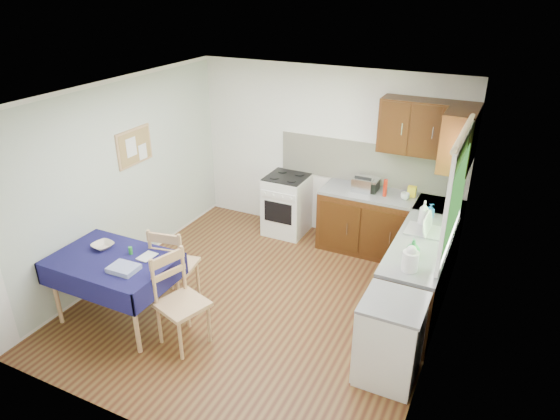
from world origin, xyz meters
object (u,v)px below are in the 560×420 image
at_px(kettle, 410,259).
at_px(sandwich_press, 367,184).
at_px(dish_rack, 427,230).
at_px(toaster, 363,185).
at_px(chair_far, 173,264).
at_px(chair_near, 179,298).
at_px(dining_table, 113,266).

bearing_deg(kettle, sandwich_press, 118.60).
bearing_deg(kettle, dish_rack, 90.13).
bearing_deg(sandwich_press, toaster, -121.44).
distance_m(chair_far, toaster, 2.76).
xyz_separation_m(chair_near, kettle, (2.13, 1.02, 0.48)).
bearing_deg(chair_far, toaster, -135.83).
bearing_deg(chair_near, dining_table, 108.04).
bearing_deg(chair_near, chair_far, 59.49).
relative_size(dining_table, toaster, 4.80).
distance_m(dining_table, chair_far, 0.68).
height_order(toaster, sandwich_press, toaster).
bearing_deg(dish_rack, dining_table, -163.19).
xyz_separation_m(chair_far, kettle, (2.61, 0.49, 0.48)).
height_order(chair_near, kettle, kettle).
bearing_deg(chair_far, chair_near, 121.02).
relative_size(chair_far, toaster, 3.72).
xyz_separation_m(dining_table, chair_far, (0.39, 0.54, -0.16)).
height_order(dining_table, chair_near, chair_near).
xyz_separation_m(toaster, dish_rack, (1.04, -0.83, -0.07)).
xyz_separation_m(sandwich_press, kettle, (1.00, -1.83, 0.04)).
height_order(toaster, kettle, kettle).
xyz_separation_m(chair_far, dish_rack, (2.60, 1.40, 0.38)).
bearing_deg(chair_near, kettle, -46.70).
bearing_deg(chair_far, sandwich_press, -135.43).
distance_m(dining_table, kettle, 3.18).
bearing_deg(kettle, chair_far, -169.43).
bearing_deg(chair_far, dining_table, 43.52).
distance_m(chair_near, sandwich_press, 3.10).
height_order(chair_far, dish_rack, dish_rack).
xyz_separation_m(dining_table, chair_near, (0.86, 0.00, -0.15)).
xyz_separation_m(chair_near, sandwich_press, (1.13, 2.85, 0.44)).
relative_size(chair_far, sandwich_press, 3.48).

